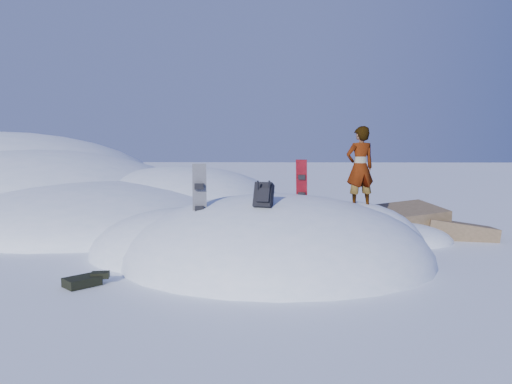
{
  "coord_description": "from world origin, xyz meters",
  "views": [
    {
      "loc": [
        -0.12,
        -11.05,
        2.62
      ],
      "look_at": [
        -0.46,
        0.3,
        1.52
      ],
      "focal_mm": 35.0,
      "sensor_mm": 36.0,
      "label": 1
    }
  ],
  "objects_px": {
    "snowboard_dark": "(199,200)",
    "backpack": "(264,195)",
    "person": "(360,167)",
    "snowboard_red": "(302,188)"
  },
  "relations": [
    {
      "from": "backpack",
      "to": "person",
      "type": "relative_size",
      "value": 0.32
    },
    {
      "from": "snowboard_dark",
      "to": "backpack",
      "type": "distance_m",
      "value": 1.4
    },
    {
      "from": "person",
      "to": "snowboard_dark",
      "type": "bearing_deg",
      "value": 3.62
    },
    {
      "from": "person",
      "to": "backpack",
      "type": "bearing_deg",
      "value": 20.64
    },
    {
      "from": "backpack",
      "to": "person",
      "type": "bearing_deg",
      "value": 52.58
    },
    {
      "from": "snowboard_dark",
      "to": "backpack",
      "type": "bearing_deg",
      "value": -21.88
    },
    {
      "from": "snowboard_dark",
      "to": "person",
      "type": "relative_size",
      "value": 0.82
    },
    {
      "from": "snowboard_dark",
      "to": "snowboard_red",
      "type": "bearing_deg",
      "value": 18.61
    },
    {
      "from": "snowboard_red",
      "to": "person",
      "type": "relative_size",
      "value": 0.7
    },
    {
      "from": "snowboard_red",
      "to": "backpack",
      "type": "height_order",
      "value": "snowboard_red"
    }
  ]
}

